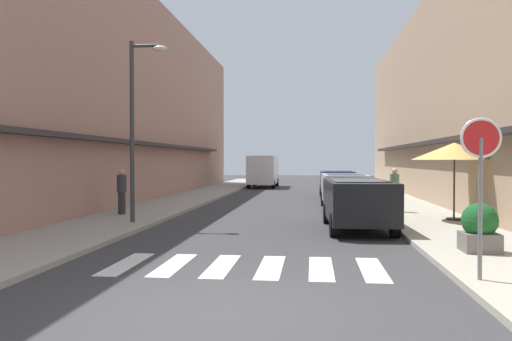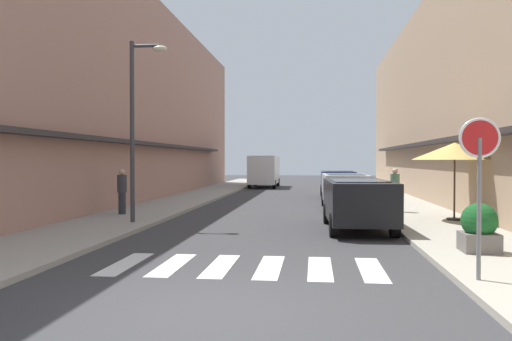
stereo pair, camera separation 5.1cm
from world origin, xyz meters
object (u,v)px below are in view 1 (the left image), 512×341
(parked_car_mid, at_px, (344,187))
(delivery_van, at_px, (263,169))
(pedestrian_walking_near, at_px, (394,189))
(pedestrian_walking_far, at_px, (122,191))
(street_lamp, at_px, (138,112))
(planter_corner, at_px, (480,228))
(parked_car_far, at_px, (337,181))
(cafe_umbrella, at_px, (454,151))
(parked_car_near, at_px, (358,199))
(round_street_sign, at_px, (481,156))

(parked_car_mid, relative_size, delivery_van, 0.77)
(pedestrian_walking_near, bearing_deg, pedestrian_walking_far, 159.57)
(street_lamp, distance_m, planter_corner, 10.24)
(parked_car_far, bearing_deg, cafe_umbrella, -73.90)
(delivery_van, bearing_deg, parked_car_near, -77.72)
(parked_car_mid, distance_m, pedestrian_walking_far, 9.05)
(planter_corner, bearing_deg, pedestrian_walking_near, 93.00)
(pedestrian_walking_far, bearing_deg, pedestrian_walking_near, 41.13)
(parked_car_near, relative_size, street_lamp, 0.80)
(parked_car_mid, distance_m, cafe_umbrella, 5.78)
(round_street_sign, xyz_separation_m, street_lamp, (-8.08, 6.80, 1.41))
(round_street_sign, bearing_deg, street_lamp, 139.92)
(round_street_sign, distance_m, pedestrian_walking_near, 11.08)
(street_lamp, relative_size, planter_corner, 5.45)
(round_street_sign, xyz_separation_m, pedestrian_walking_near, (0.38, 11.01, -1.14))
(street_lamp, distance_m, pedestrian_walking_near, 9.79)
(planter_corner, height_order, pedestrian_walking_near, pedestrian_walking_near)
(street_lamp, bearing_deg, parked_car_far, 62.36)
(street_lamp, bearing_deg, cafe_umbrella, 9.48)
(parked_car_near, distance_m, pedestrian_walking_far, 8.43)
(parked_car_near, distance_m, round_street_sign, 6.84)
(cafe_umbrella, distance_m, pedestrian_walking_far, 11.40)
(parked_car_far, height_order, round_street_sign, round_street_sign)
(parked_car_near, height_order, round_street_sign, round_street_sign)
(parked_car_far, distance_m, pedestrian_walking_near, 8.76)
(parked_car_near, distance_m, parked_car_far, 13.01)
(parked_car_near, height_order, parked_car_mid, same)
(pedestrian_walking_far, bearing_deg, street_lamp, -28.39)
(delivery_van, bearing_deg, parked_car_mid, -73.16)
(parked_car_mid, bearing_deg, pedestrian_walking_far, -153.31)
(delivery_van, relative_size, cafe_umbrella, 2.01)
(planter_corner, distance_m, pedestrian_walking_near, 8.41)
(parked_car_mid, relative_size, planter_corner, 4.04)
(cafe_umbrella, bearing_deg, parked_car_near, -149.97)
(delivery_van, height_order, pedestrian_walking_far, delivery_van)
(cafe_umbrella, xyz_separation_m, pedestrian_walking_far, (-11.30, 0.53, -1.36))
(parked_car_near, xyz_separation_m, delivery_van, (-5.00, 22.96, 0.48))
(planter_corner, distance_m, pedestrian_walking_far, 12.08)
(parked_car_mid, xyz_separation_m, parked_car_far, (-0.00, 6.56, 0.00))
(cafe_umbrella, xyz_separation_m, pedestrian_walking_near, (-1.47, 2.56, -1.35))
(parked_car_far, relative_size, cafe_umbrella, 1.56)
(round_street_sign, relative_size, pedestrian_walking_far, 1.62)
(parked_car_far, bearing_deg, parked_car_near, -90.00)
(cafe_umbrella, bearing_deg, pedestrian_walking_near, 119.93)
(pedestrian_walking_far, bearing_deg, cafe_umbrella, 26.76)
(parked_car_far, xyz_separation_m, street_lamp, (-6.71, -12.81, 2.61))
(round_street_sign, relative_size, cafe_umbrella, 0.97)
(parked_car_mid, distance_m, planter_corner, 10.66)
(cafe_umbrella, bearing_deg, round_street_sign, -102.35)
(delivery_van, xyz_separation_m, pedestrian_walking_near, (6.74, -18.54, -0.43))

